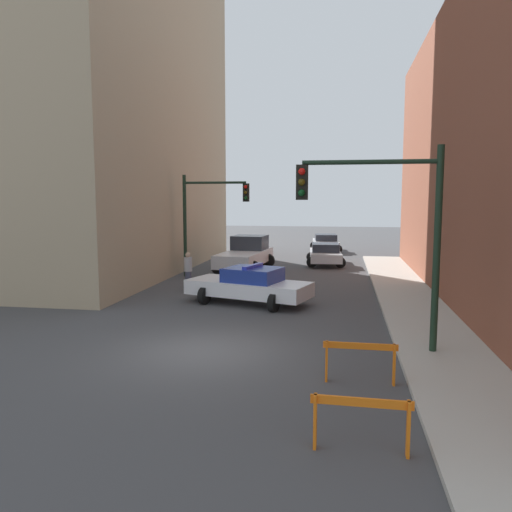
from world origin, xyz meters
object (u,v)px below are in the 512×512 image
object	(u,v)px
traffic_light_near	(390,217)
parked_car_mid	(326,242)
police_car	(250,285)
parked_car_near	(325,254)
traffic_light_far	(205,211)
pedestrian_crossing	(188,270)
barrier_front	(361,415)
white_truck	(246,254)
barrier_mid	(360,356)

from	to	relation	value
traffic_light_near	parked_car_mid	xyz separation A→B (m)	(-2.38, 25.22, -2.86)
police_car	parked_car_near	world-z (taller)	police_car
traffic_light_far	pedestrian_crossing	world-z (taller)	traffic_light_far
barrier_front	parked_car_near	bearing A→B (deg)	93.31
traffic_light_near	police_car	size ratio (longest dim) A/B	1.03
police_car	parked_car_near	distance (m)	12.15
traffic_light_far	parked_car_near	bearing A→B (deg)	44.46
traffic_light_near	white_truck	xyz separation A→B (m)	(-6.46, 14.18, -2.62)
traffic_light_far	parked_car_mid	distance (m)	15.04
pedestrian_crossing	barrier_front	xyz separation A→B (m)	(6.99, -13.22, -0.24)
white_truck	parked_car_mid	bearing A→B (deg)	74.89
pedestrian_crossing	parked_car_mid	bearing A→B (deg)	52.11
traffic_light_far	parked_car_near	world-z (taller)	traffic_light_far
white_truck	barrier_front	world-z (taller)	white_truck
police_car	pedestrian_crossing	xyz separation A→B (m)	(-3.21, 2.45, 0.14)
police_car	barrier_mid	size ratio (longest dim) A/B	3.15
traffic_light_near	parked_car_mid	world-z (taller)	traffic_light_near
parked_car_near	traffic_light_near	bearing A→B (deg)	-87.02
parked_car_mid	pedestrian_crossing	xyz separation A→B (m)	(-5.44, -17.35, 0.19)
barrier_mid	pedestrian_crossing	bearing A→B (deg)	124.85
traffic_light_near	barrier_front	size ratio (longest dim) A/B	3.25
parked_car_near	pedestrian_crossing	bearing A→B (deg)	-125.09
traffic_light_far	parked_car_near	distance (m)	8.68
white_truck	traffic_light_near	bearing A→B (deg)	-60.35
parked_car_near	barrier_front	distance (m)	22.71
parked_car_near	barrier_mid	xyz separation A→B (m)	(1.40, -19.62, -0.06)
traffic_light_far	parked_car_mid	size ratio (longest dim) A/B	1.17
white_truck	police_car	bearing A→B (deg)	-72.99
traffic_light_near	parked_car_mid	bearing A→B (deg)	95.40
white_truck	parked_car_mid	size ratio (longest dim) A/B	1.25
police_car	parked_car_mid	size ratio (longest dim) A/B	1.13
police_car	pedestrian_crossing	distance (m)	4.04
parked_car_mid	barrier_front	bearing A→B (deg)	-92.46
police_car	barrier_mid	xyz separation A→B (m)	(3.87, -7.72, -0.11)
traffic_light_far	pedestrian_crossing	distance (m)	4.47
traffic_light_far	police_car	distance (m)	7.50
traffic_light_near	barrier_front	world-z (taller)	traffic_light_near
traffic_light_far	barrier_mid	size ratio (longest dim) A/B	3.25
pedestrian_crossing	barrier_mid	size ratio (longest dim) A/B	1.04
traffic_light_far	barrier_front	bearing A→B (deg)	-66.93
police_car	traffic_light_far	bearing A→B (deg)	46.29
traffic_light_far	barrier_front	world-z (taller)	traffic_light_far
police_car	pedestrian_crossing	world-z (taller)	pedestrian_crossing
police_car	parked_car_mid	xyz separation A→B (m)	(2.24, 19.80, -0.05)
traffic_light_near	parked_car_mid	distance (m)	25.49
pedestrian_crossing	barrier_front	bearing A→B (deg)	-82.60
parked_car_near	parked_car_mid	distance (m)	7.90
parked_car_mid	parked_car_near	bearing A→B (deg)	-93.66
parked_car_mid	pedestrian_crossing	distance (m)	18.18
traffic_light_near	parked_car_near	size ratio (longest dim) A/B	1.18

